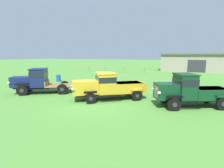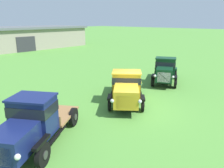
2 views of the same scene
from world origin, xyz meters
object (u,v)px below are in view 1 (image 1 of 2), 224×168
farm_shed (211,62)px  oil_drum_beside_row (58,78)px  vintage_truck_second_in_line (108,86)px  vintage_truck_midrow_center (189,90)px  vintage_truck_foreground_near (37,80)px

farm_shed → oil_drum_beside_row: (-19.38, -25.21, -1.50)m
vintage_truck_second_in_line → oil_drum_beside_row: 11.11m
vintage_truck_midrow_center → oil_drum_beside_row: size_ratio=5.69×
vintage_truck_second_in_line → oil_drum_beside_row: (-9.54, 5.66, -0.62)m
farm_shed → vintage_truck_midrow_center: (-4.26, -30.52, -0.86)m
vintage_truck_second_in_line → vintage_truck_foreground_near: bearing=-175.8°
farm_shed → oil_drum_beside_row: 31.83m
farm_shed → oil_drum_beside_row: size_ratio=23.29×
vintage_truck_foreground_near → oil_drum_beside_row: 6.83m
vintage_truck_midrow_center → oil_drum_beside_row: 16.04m
oil_drum_beside_row → farm_shed: bearing=52.4°
vintage_truck_midrow_center → oil_drum_beside_row: vintage_truck_midrow_center is taller
farm_shed → oil_drum_beside_row: bearing=-127.6°
vintage_truck_foreground_near → vintage_truck_second_in_line: vintage_truck_foreground_near is taller
farm_shed → vintage_truck_midrow_center: bearing=-97.9°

